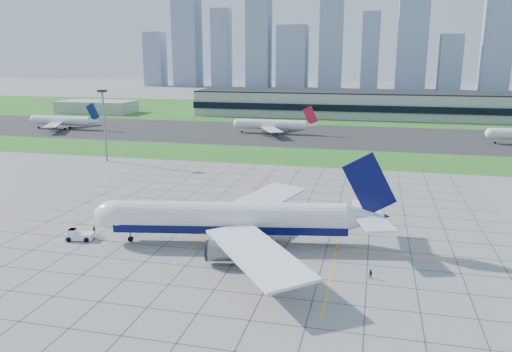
{
  "coord_description": "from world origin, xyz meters",
  "views": [
    {
      "loc": [
        23.98,
        -94.71,
        36.78
      ],
      "look_at": [
        -5.11,
        26.55,
        7.0
      ],
      "focal_mm": 35.0,
      "sensor_mm": 36.0,
      "label": 1
    }
  ],
  "objects_px": {
    "light_mast": "(104,117)",
    "pushback_tug": "(78,235)",
    "distant_jet_1": "(273,125)",
    "crew_near": "(94,230)",
    "crew_far": "(370,274)",
    "airliner": "(233,219)",
    "distant_jet_0": "(63,121)"
  },
  "relations": [
    {
      "from": "light_mast",
      "to": "distant_jet_1",
      "type": "xyz_separation_m",
      "value": [
        44.99,
        79.59,
        -11.7
      ]
    },
    {
      "from": "distant_jet_0",
      "to": "distant_jet_1",
      "type": "distance_m",
      "value": 110.37
    },
    {
      "from": "light_mast",
      "to": "distant_jet_1",
      "type": "height_order",
      "value": "light_mast"
    },
    {
      "from": "airliner",
      "to": "distant_jet_1",
      "type": "relative_size",
      "value": 1.42
    },
    {
      "from": "crew_near",
      "to": "distant_jet_0",
      "type": "distance_m",
      "value": 173.08
    },
    {
      "from": "crew_far",
      "to": "distant_jet_0",
      "type": "bearing_deg",
      "value": 175.62
    },
    {
      "from": "crew_far",
      "to": "distant_jet_0",
      "type": "distance_m",
      "value": 218.03
    },
    {
      "from": "pushback_tug",
      "to": "distant_jet_0",
      "type": "relative_size",
      "value": 0.19
    },
    {
      "from": "crew_near",
      "to": "airliner",
      "type": "bearing_deg",
      "value": -38.63
    },
    {
      "from": "light_mast",
      "to": "crew_far",
      "type": "bearing_deg",
      "value": -39.77
    },
    {
      "from": "light_mast",
      "to": "crew_near",
      "type": "relative_size",
      "value": 13.87
    },
    {
      "from": "crew_near",
      "to": "light_mast",
      "type": "bearing_deg",
      "value": 75.87
    },
    {
      "from": "crew_far",
      "to": "distant_jet_1",
      "type": "distance_m",
      "value": 165.96
    },
    {
      "from": "crew_near",
      "to": "crew_far",
      "type": "distance_m",
      "value": 58.26
    },
    {
      "from": "pushback_tug",
      "to": "crew_near",
      "type": "height_order",
      "value": "pushback_tug"
    },
    {
      "from": "airliner",
      "to": "distant_jet_0",
      "type": "bearing_deg",
      "value": 123.12
    },
    {
      "from": "crew_near",
      "to": "distant_jet_1",
      "type": "distance_m",
      "value": 149.87
    },
    {
      "from": "airliner",
      "to": "distant_jet_0",
      "type": "xyz_separation_m",
      "value": [
        -132.19,
        138.06,
        -0.74
      ]
    },
    {
      "from": "light_mast",
      "to": "airliner",
      "type": "relative_size",
      "value": 0.42
    },
    {
      "from": "distant_jet_1",
      "to": "pushback_tug",
      "type": "bearing_deg",
      "value": -93.49
    },
    {
      "from": "airliner",
      "to": "crew_near",
      "type": "distance_m",
      "value": 30.6
    },
    {
      "from": "light_mast",
      "to": "crew_near",
      "type": "distance_m",
      "value": 80.66
    },
    {
      "from": "crew_far",
      "to": "pushback_tug",
      "type": "bearing_deg",
      "value": -146.22
    },
    {
      "from": "crew_near",
      "to": "crew_far",
      "type": "height_order",
      "value": "crew_near"
    },
    {
      "from": "pushback_tug",
      "to": "distant_jet_0",
      "type": "xyz_separation_m",
      "value": [
        -100.59,
        143.6,
        3.47
      ]
    },
    {
      "from": "distant_jet_1",
      "to": "airliner",
      "type": "bearing_deg",
      "value": -81.44
    },
    {
      "from": "light_mast",
      "to": "crew_near",
      "type": "height_order",
      "value": "light_mast"
    },
    {
      "from": "distant_jet_1",
      "to": "crew_near",
      "type": "bearing_deg",
      "value": -93.06
    },
    {
      "from": "light_mast",
      "to": "pushback_tug",
      "type": "bearing_deg",
      "value": -64.22
    },
    {
      "from": "crew_near",
      "to": "distant_jet_1",
      "type": "xyz_separation_m",
      "value": [
        7.99,
        149.62,
        3.56
      ]
    },
    {
      "from": "light_mast",
      "to": "crew_near",
      "type": "xyz_separation_m",
      "value": [
        37.0,
        -70.03,
        -15.26
      ]
    },
    {
      "from": "crew_far",
      "to": "distant_jet_1",
      "type": "xyz_separation_m",
      "value": [
        -49.62,
        158.33,
        3.66
      ]
    }
  ]
}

